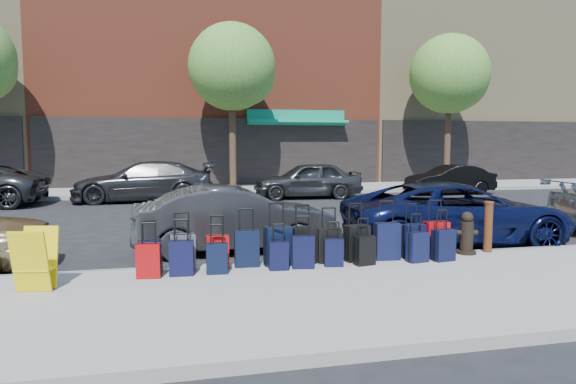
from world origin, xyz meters
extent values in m
plane|color=black|center=(0.00, 0.00, 0.00)|extent=(120.00, 120.00, 0.00)
cube|color=gray|center=(0.00, -6.50, 0.07)|extent=(60.00, 4.00, 0.15)
cube|color=gray|center=(0.00, 10.00, 0.07)|extent=(60.00, 4.00, 0.15)
cube|color=gray|center=(0.00, -4.48, 0.07)|extent=(60.00, 0.08, 0.15)
cube|color=gray|center=(0.00, 7.98, 0.07)|extent=(60.00, 0.08, 0.15)
cube|color=brown|center=(0.00, 18.00, 10.00)|extent=(17.00, 12.00, 20.00)
cube|color=black|center=(0.00, 11.95, 1.70)|extent=(16.66, 0.15, 3.40)
cube|color=#0D795C|center=(4.00, 11.60, 3.20)|extent=(5.00, 0.91, 0.27)
cube|color=#0D795C|center=(4.00, 11.90, 3.55)|extent=(5.00, 0.10, 0.60)
cube|color=#918059|center=(16.00, 18.00, 9.00)|extent=(15.00, 12.00, 18.00)
cube|color=black|center=(16.00, 11.95, 1.70)|extent=(14.70, 0.15, 3.40)
cylinder|color=black|center=(0.50, 9.50, 2.55)|extent=(0.30, 0.30, 4.80)
sphere|color=#377326|center=(0.50, 9.50, 5.52)|extent=(3.80, 3.80, 3.80)
sphere|color=#377326|center=(1.10, 9.50, 5.14)|extent=(2.58, 2.58, 2.58)
cylinder|color=black|center=(11.00, 9.50, 2.55)|extent=(0.30, 0.30, 4.80)
sphere|color=#377326|center=(11.00, 9.50, 5.52)|extent=(3.80, 3.80, 3.80)
sphere|color=#377326|center=(11.60, 9.50, 5.14)|extent=(2.58, 2.58, 2.58)
cube|color=black|center=(-2.56, -4.83, 0.41)|extent=(0.38, 0.26, 0.53)
cylinder|color=black|center=(-2.56, -4.83, 0.99)|extent=(0.20, 0.07, 0.03)
cube|color=#424147|center=(-2.04, -4.82, 0.45)|extent=(0.41, 0.25, 0.60)
cylinder|color=black|center=(-2.04, -4.82, 1.10)|extent=(0.23, 0.05, 0.03)
cube|color=#A90B0A|center=(-1.47, -4.78, 0.43)|extent=(0.37, 0.21, 0.55)
cylinder|color=black|center=(-1.47, -4.78, 1.02)|extent=(0.21, 0.03, 0.03)
cube|color=black|center=(-0.98, -4.77, 0.46)|extent=(0.42, 0.24, 0.61)
cylinder|color=black|center=(-0.98, -4.77, 1.12)|extent=(0.23, 0.04, 0.03)
cube|color=black|center=(-0.45, -4.83, 0.49)|extent=(0.48, 0.32, 0.67)
cylinder|color=black|center=(-0.45, -4.83, 1.21)|extent=(0.25, 0.07, 0.03)
cube|color=black|center=(0.02, -4.77, 0.47)|extent=(0.45, 0.29, 0.64)
cylinder|color=black|center=(0.02, -4.77, 1.16)|extent=(0.24, 0.06, 0.03)
cube|color=black|center=(0.47, -4.82, 0.45)|extent=(0.43, 0.27, 0.61)
cylinder|color=black|center=(0.47, -4.82, 1.11)|extent=(0.23, 0.06, 0.03)
cube|color=black|center=(0.98, -4.82, 0.47)|extent=(0.46, 0.30, 0.64)
cylinder|color=black|center=(0.98, -4.82, 1.16)|extent=(0.24, 0.07, 0.03)
cube|color=black|center=(1.55, -4.82, 0.48)|extent=(0.46, 0.28, 0.66)
cylinder|color=black|center=(1.55, -4.82, 1.19)|extent=(0.25, 0.05, 0.03)
cube|color=black|center=(2.06, -4.81, 0.46)|extent=(0.45, 0.30, 0.62)
cylinder|color=black|center=(2.06, -4.81, 1.13)|extent=(0.23, 0.08, 0.03)
cube|color=#96090D|center=(2.52, -4.82, 0.48)|extent=(0.44, 0.25, 0.65)
cylinder|color=black|center=(2.52, -4.82, 1.18)|extent=(0.24, 0.04, 0.03)
cube|color=#92090B|center=(-2.57, -5.15, 0.42)|extent=(0.38, 0.25, 0.53)
cylinder|color=black|center=(-2.57, -5.15, 1.00)|extent=(0.21, 0.05, 0.03)
cube|color=black|center=(-2.07, -5.12, 0.43)|extent=(0.39, 0.24, 0.55)
cylinder|color=black|center=(-2.07, -5.12, 1.03)|extent=(0.21, 0.04, 0.03)
cube|color=black|center=(-1.51, -5.13, 0.40)|extent=(0.35, 0.22, 0.49)
cylinder|color=black|center=(-1.51, -5.13, 0.93)|extent=(0.19, 0.05, 0.03)
cube|color=black|center=(-0.50, -5.12, 0.39)|extent=(0.34, 0.21, 0.47)
cylinder|color=black|center=(-0.50, -5.12, 0.90)|extent=(0.18, 0.05, 0.03)
cube|color=black|center=(-0.07, -5.09, 0.42)|extent=(0.40, 0.28, 0.54)
cylinder|color=black|center=(-0.07, -5.09, 1.01)|extent=(0.21, 0.07, 0.03)
cube|color=black|center=(0.46, -5.09, 0.38)|extent=(0.35, 0.24, 0.47)
cylinder|color=black|center=(0.46, -5.09, 0.90)|extent=(0.18, 0.06, 0.03)
cube|color=black|center=(1.01, -5.12, 0.40)|extent=(0.37, 0.26, 0.50)
cylinder|color=black|center=(1.01, -5.12, 0.94)|extent=(0.19, 0.07, 0.03)
cube|color=black|center=(1.99, -5.12, 0.41)|extent=(0.39, 0.26, 0.53)
cylinder|color=black|center=(1.99, -5.12, 0.99)|extent=(0.20, 0.06, 0.03)
cube|color=black|center=(2.49, -5.14, 0.43)|extent=(0.41, 0.28, 0.56)
cylinder|color=black|center=(2.49, -5.14, 1.04)|extent=(0.22, 0.07, 0.03)
cylinder|color=black|center=(3.21, -4.71, 0.18)|extent=(0.36, 0.36, 0.06)
cylinder|color=black|center=(3.21, -4.71, 0.49)|extent=(0.24, 0.24, 0.56)
sphere|color=black|center=(3.21, -4.71, 0.84)|extent=(0.22, 0.22, 0.22)
cylinder|color=black|center=(3.21, -4.71, 0.55)|extent=(0.41, 0.18, 0.10)
cylinder|color=#38190C|center=(3.70, -4.66, 0.63)|extent=(0.16, 0.16, 0.95)
cylinder|color=#38190C|center=(3.70, -4.66, 1.10)|extent=(0.18, 0.18, 0.04)
cube|color=#DDC10C|center=(-4.13, -5.67, 0.60)|extent=(0.53, 0.31, 0.89)
cube|color=#DDC10C|center=(-4.07, -5.35, 0.60)|extent=(0.53, 0.31, 0.89)
cube|color=#DDC10C|center=(-4.10, -5.51, 0.46)|extent=(0.55, 0.41, 0.02)
imported|color=#373739|center=(-0.94, -2.81, 0.68)|extent=(4.17, 1.62, 1.36)
imported|color=#0D133B|center=(3.90, -3.21, 0.69)|extent=(5.15, 2.73, 1.38)
imported|color=#323234|center=(-3.22, 6.90, 0.76)|extent=(5.29, 2.25, 1.52)
imported|color=#333436|center=(3.15, 6.63, 0.74)|extent=(4.41, 1.99, 1.47)
imported|color=black|center=(9.56, 6.74, 0.63)|extent=(3.85, 1.43, 1.26)
camera|label=1|loc=(-2.20, -13.25, 2.25)|focal=32.00mm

